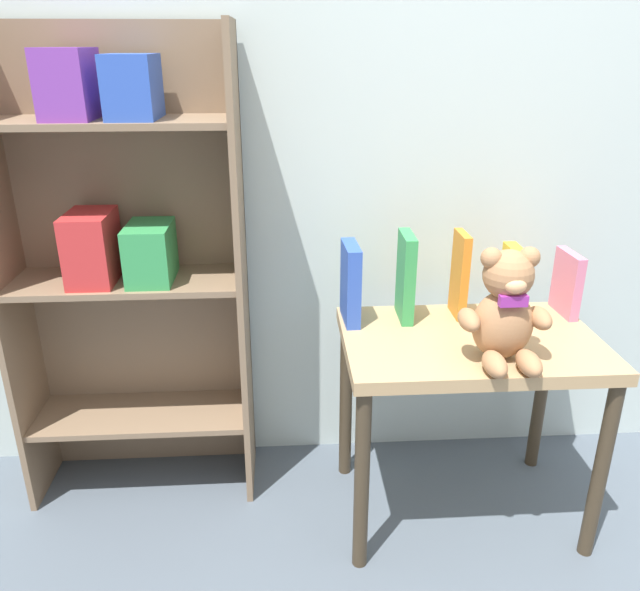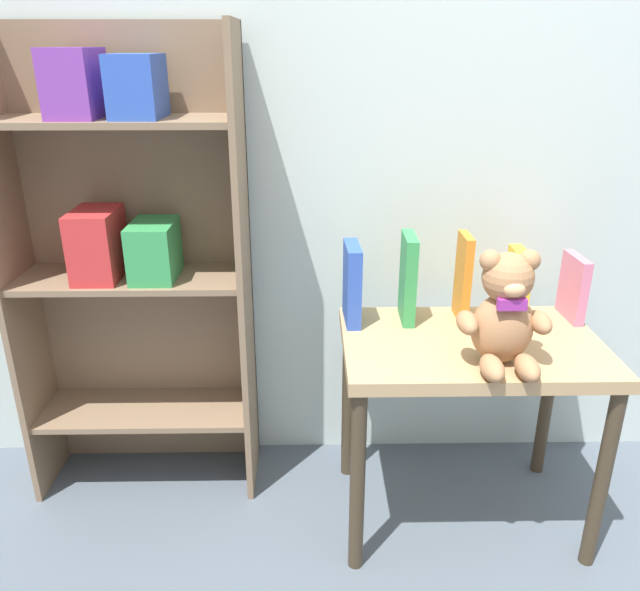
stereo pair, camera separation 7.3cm
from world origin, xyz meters
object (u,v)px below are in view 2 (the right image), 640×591
object	(u,v)px
teddy_bear	(505,314)
book_standing_green	(408,278)
book_standing_orange	(463,277)
book_standing_pink	(573,288)
bookshelf_side	(130,246)
book_standing_blue	(352,284)
display_table	(469,368)
book_standing_yellow	(517,284)

from	to	relation	value
teddy_bear	book_standing_green	world-z (taller)	teddy_bear
book_standing_orange	book_standing_pink	world-z (taller)	book_standing_orange
bookshelf_side	book_standing_orange	distance (m)	0.96
teddy_bear	book_standing_pink	bearing A→B (deg)	44.07
bookshelf_side	book_standing_blue	xyz separation A→B (m)	(0.64, -0.10, -0.08)
book_standing_green	book_standing_pink	distance (m)	0.48
display_table	book_standing_blue	xyz separation A→B (m)	(-0.32, 0.13, 0.20)
book_standing_orange	book_standing_yellow	size ratio (longest dim) A/B	1.24
book_standing_blue	book_standing_orange	size ratio (longest dim) A/B	0.91
book_standing_orange	book_standing_blue	bearing A→B (deg)	-176.25
bookshelf_side	book_standing_green	size ratio (longest dim) A/B	5.50
book_standing_orange	book_standing_pink	distance (m)	0.32
book_standing_orange	book_standing_yellow	distance (m)	0.16
bookshelf_side	book_standing_green	world-z (taller)	bookshelf_side
display_table	book_standing_orange	bearing A→B (deg)	90.00
teddy_bear	book_standing_yellow	bearing A→B (deg)	66.68
teddy_bear	book_standing_pink	world-z (taller)	teddy_bear
display_table	book_standing_yellow	world-z (taller)	book_standing_yellow
display_table	book_standing_green	bearing A→B (deg)	137.85
teddy_bear	book_standing_orange	world-z (taller)	teddy_bear
display_table	book_standing_orange	distance (m)	0.26
display_table	book_standing_yellow	distance (m)	0.29
display_table	book_standing_blue	bearing A→B (deg)	157.19
book_standing_orange	book_standing_yellow	world-z (taller)	book_standing_orange
book_standing_orange	book_standing_green	bearing A→B (deg)	-176.41
teddy_bear	book_standing_blue	bearing A→B (deg)	143.51
bookshelf_side	teddy_bear	world-z (taller)	bookshelf_side
book_standing_green	book_standing_orange	bearing A→B (deg)	4.58
book_standing_green	book_standing_yellow	bearing A→B (deg)	3.45
teddy_bear	book_standing_pink	size ratio (longest dim) A/B	1.56
display_table	book_standing_yellow	bearing A→B (deg)	44.50
book_standing_blue	book_standing_green	xyz separation A→B (m)	(0.16, 0.01, 0.01)
bookshelf_side	display_table	size ratio (longest dim) A/B	1.99
book_standing_green	book_standing_pink	bearing A→B (deg)	1.28
book_standing_orange	book_standing_pink	xyz separation A→B (m)	(0.32, -0.01, -0.03)
bookshelf_side	book_standing_pink	bearing A→B (deg)	-3.98
bookshelf_side	book_standing_green	xyz separation A→B (m)	(0.80, -0.09, -0.07)
book_standing_yellow	book_standing_blue	bearing A→B (deg)	-175.49
display_table	book_standing_yellow	xyz separation A→B (m)	(0.16, 0.16, 0.19)
display_table	book_standing_orange	size ratio (longest dim) A/B	2.79
book_standing_green	bookshelf_side	bearing A→B (deg)	174.87
book_standing_yellow	book_standing_pink	xyz separation A→B (m)	(0.16, -0.01, -0.01)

